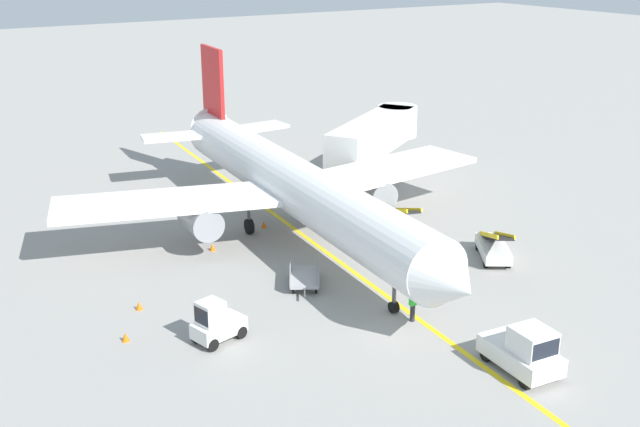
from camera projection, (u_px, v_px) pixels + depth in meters
ground_plane at (403, 332)px, 36.82m from camera, size 300.00×300.00×0.00m
taxi_line_yellow at (373, 286)px, 41.73m from camera, size 6.75×79.76×0.01m
airliner at (290, 183)px, 47.81m from camera, size 28.52×35.34×10.10m
jet_bridge at (378, 133)px, 59.67m from camera, size 12.05×9.17×4.85m
pushback_tug at (524, 351)px, 33.14m from camera, size 2.17×3.73×2.20m
baggage_tug_near_wing at (216, 323)px, 35.68m from camera, size 2.65×1.85×2.10m
belt_loader_forward_hold at (396, 221)px, 49.03m from camera, size 2.63×5.15×2.59m
belt_loader_aft_hold at (494, 247)px, 45.00m from camera, size 3.77×4.88×2.59m
baggage_cart_loaded at (304, 277)px, 41.71m from camera, size 2.75×3.65×0.94m
ground_crew_marshaller at (413, 304)px, 37.61m from camera, size 0.36×0.24×1.70m
safety_cone_nose_left at (318, 199)px, 55.05m from camera, size 0.36×0.36×0.44m
safety_cone_nose_right at (139, 306)px, 39.01m from camera, size 0.36×0.36×0.44m
safety_cone_wingtip_left at (125, 337)px, 35.92m from camera, size 0.36×0.36×0.44m
safety_cone_wingtip_right at (213, 247)px, 46.47m from camera, size 0.36×0.36×0.44m
safety_cone_tail_area at (264, 224)px, 50.14m from camera, size 0.36×0.36×0.44m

